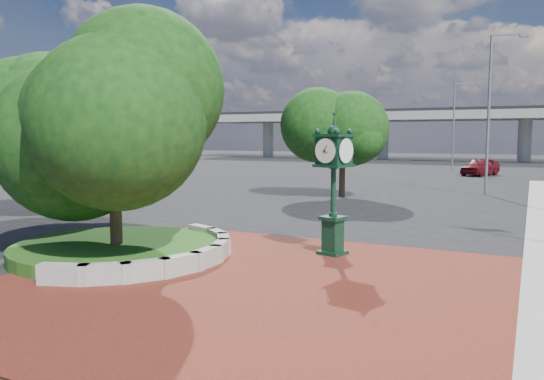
% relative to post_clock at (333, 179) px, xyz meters
% --- Properties ---
extents(ground, '(200.00, 200.00, 0.00)m').
position_rel_post_clock_xyz_m(ground, '(-0.79, -3.00, -2.34)').
color(ground, black).
rests_on(ground, ground).
extents(plaza, '(12.00, 12.00, 0.04)m').
position_rel_post_clock_xyz_m(plaza, '(-0.79, -4.00, -2.32)').
color(plaza, maroon).
rests_on(plaza, ground).
extents(planter_wall, '(2.96, 6.77, 0.54)m').
position_rel_post_clock_xyz_m(planter_wall, '(-3.50, -3.00, -2.07)').
color(planter_wall, '#9E9B93').
rests_on(planter_wall, ground).
extents(grass_bed, '(6.10, 6.10, 0.40)m').
position_rel_post_clock_xyz_m(grass_bed, '(-5.79, -3.00, -2.14)').
color(grass_bed, '#1C4C15').
rests_on(grass_bed, ground).
extents(overpass, '(90.00, 12.00, 7.50)m').
position_rel_post_clock_xyz_m(overpass, '(-1.01, 67.00, 4.20)').
color(overpass, '#9E9B93').
rests_on(overpass, ground).
extents(tree_planter, '(5.20, 5.20, 6.33)m').
position_rel_post_clock_xyz_m(tree_planter, '(-5.79, -3.00, 1.39)').
color(tree_planter, '#38281C').
rests_on(tree_planter, ground).
extents(tree_northwest, '(5.60, 5.60, 6.93)m').
position_rel_post_clock_xyz_m(tree_northwest, '(-13.79, 2.00, 1.79)').
color(tree_northwest, '#38281C').
rests_on(tree_northwest, ground).
extents(tree_street, '(4.40, 4.40, 5.45)m').
position_rel_post_clock_xyz_m(tree_street, '(-4.79, 15.00, 0.90)').
color(tree_street, '#38281C').
rests_on(tree_street, ground).
extents(post_clock, '(1.05, 1.05, 4.25)m').
position_rel_post_clock_xyz_m(post_clock, '(0.00, 0.00, 0.00)').
color(post_clock, black).
rests_on(post_clock, ground).
extents(parked_car, '(3.48, 5.14, 1.63)m').
position_rel_post_clock_xyz_m(parked_car, '(1.07, 36.85, -1.52)').
color(parked_car, '#5F0D14').
rests_on(parked_car, ground).
extents(street_lamp_near, '(2.15, 0.65, 9.66)m').
position_rel_post_clock_xyz_m(street_lamp_near, '(3.04, 19.88, 3.33)').
color(street_lamp_near, slate).
rests_on(street_lamp_near, ground).
extents(street_lamp_far, '(1.99, 0.58, 8.93)m').
position_rel_post_clock_xyz_m(street_lamp_far, '(-1.90, 42.35, 2.89)').
color(street_lamp_far, slate).
rests_on(street_lamp_far, ground).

